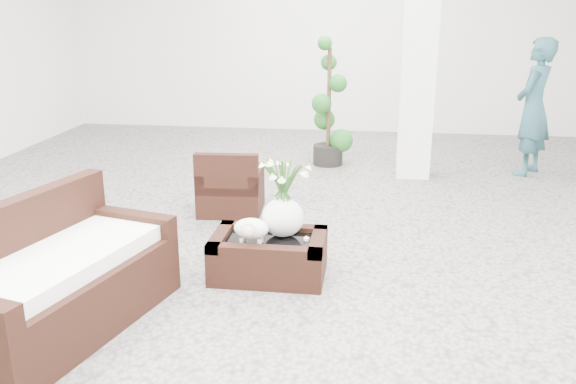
# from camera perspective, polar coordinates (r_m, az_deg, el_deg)

# --- Properties ---
(ground) EXTENTS (11.00, 11.00, 0.00)m
(ground) POSITION_cam_1_polar(r_m,az_deg,el_deg) (5.41, 0.14, -5.96)
(ground) COLOR gray
(ground) RESTS_ON ground
(column) EXTENTS (0.40, 0.40, 3.50)m
(column) POSITION_cam_1_polar(r_m,az_deg,el_deg) (7.75, 12.15, 14.08)
(column) COLOR white
(column) RESTS_ON ground
(coffee_table) EXTENTS (0.90, 0.60, 0.31)m
(coffee_table) POSITION_cam_1_polar(r_m,az_deg,el_deg) (5.00, -1.78, -6.07)
(coffee_table) COLOR black
(coffee_table) RESTS_ON ground
(sheep_figurine) EXTENTS (0.28, 0.23, 0.21)m
(sheep_figurine) POSITION_cam_1_polar(r_m,az_deg,el_deg) (4.83, -3.41, -3.61)
(sheep_figurine) COLOR white
(sheep_figurine) RESTS_ON coffee_table
(planter_narcissus) EXTENTS (0.44, 0.44, 0.80)m
(planter_narcissus) POSITION_cam_1_polar(r_m,az_deg,el_deg) (4.88, -0.49, 0.33)
(planter_narcissus) COLOR white
(planter_narcissus) RESTS_ON coffee_table
(tealight) EXTENTS (0.04, 0.04, 0.03)m
(tealight) POSITION_cam_1_polar(r_m,az_deg,el_deg) (4.91, 1.71, -4.33)
(tealight) COLOR white
(tealight) RESTS_ON coffee_table
(armchair) EXTENTS (0.68, 0.66, 0.68)m
(armchair) POSITION_cam_1_polar(r_m,az_deg,el_deg) (6.47, -5.31, 1.12)
(armchair) COLOR black
(armchair) RESTS_ON ground
(loveseat) EXTENTS (1.18, 1.79, 0.88)m
(loveseat) POSITION_cam_1_polar(r_m,az_deg,el_deg) (4.40, -20.32, -6.60)
(loveseat) COLOR black
(loveseat) RESTS_ON ground
(topiary) EXTENTS (0.44, 0.44, 1.67)m
(topiary) POSITION_cam_1_polar(r_m,az_deg,el_deg) (8.25, 3.80, 8.19)
(topiary) COLOR #1B5019
(topiary) RESTS_ON ground
(shopper) EXTENTS (0.68, 0.75, 1.72)m
(shopper) POSITION_cam_1_polar(r_m,az_deg,el_deg) (8.35, 21.74, 7.28)
(shopper) COLOR #274F58
(shopper) RESTS_ON ground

